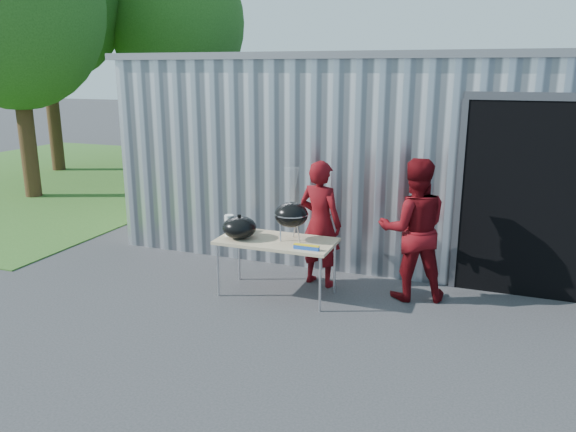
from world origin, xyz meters
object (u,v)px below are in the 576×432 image
at_px(folding_table, 277,243).
at_px(kettle_grill, 291,208).
at_px(person_cook, 320,223).
at_px(person_bystander, 413,230).

distance_m(folding_table, kettle_grill, 0.50).
bearing_deg(folding_table, person_cook, 54.78).
relative_size(folding_table, person_cook, 0.87).
bearing_deg(kettle_grill, folding_table, -164.20).
bearing_deg(person_bystander, kettle_grill, 0.16).
bearing_deg(folding_table, kettle_grill, 15.80).
bearing_deg(person_bystander, folding_table, -0.13).
xyz_separation_m(folding_table, person_cook, (0.40, 0.57, 0.15)).
xyz_separation_m(folding_table, person_bystander, (1.64, 0.54, 0.20)).
bearing_deg(person_cook, folding_table, 68.93).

